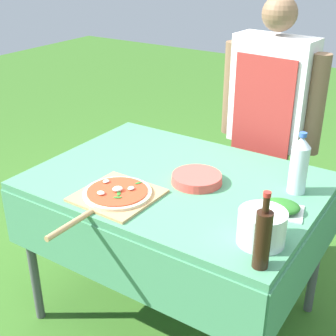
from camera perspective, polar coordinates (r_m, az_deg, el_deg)
ground_plane at (r=2.63m, az=0.91°, el=-17.20°), size 12.00×12.00×0.00m
prep_table at (r=2.20m, az=1.05°, el=-3.28°), size 1.31×0.96×0.81m
person_cook at (r=2.63m, az=12.22°, el=5.90°), size 0.59×0.22×1.57m
pizza_on_peel at (r=2.00m, az=-6.45°, el=-3.30°), size 0.33×0.57×0.05m
oil_bottle at (r=1.57m, az=11.46°, el=-8.36°), size 0.06×0.06×0.28m
water_bottle at (r=2.07m, az=15.70°, el=0.41°), size 0.08×0.08×0.28m
herb_container at (r=1.94m, az=13.59°, el=-4.65°), size 0.21×0.18×0.05m
mixing_tub at (r=1.72m, az=11.36°, el=-7.09°), size 0.18×0.18×0.13m
plate_stack at (r=2.12m, az=3.53°, el=-1.29°), size 0.23×0.23×0.04m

